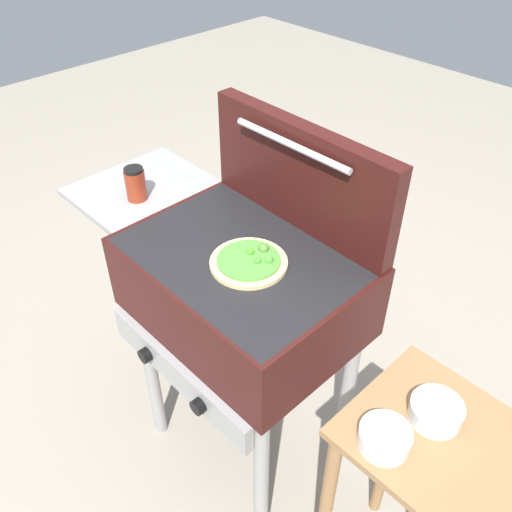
% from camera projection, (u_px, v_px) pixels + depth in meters
% --- Properties ---
extents(ground_plane, '(8.00, 8.00, 0.00)m').
position_uv_depth(ground_plane, '(247.00, 443.00, 2.01)').
color(ground_plane, gray).
extents(grill, '(0.96, 0.53, 0.90)m').
position_uv_depth(grill, '(239.00, 291.00, 1.54)').
color(grill, '#38110F').
rests_on(grill, ground_plane).
extents(grill_lid_open, '(0.63, 0.09, 0.30)m').
position_uv_depth(grill_lid_open, '(300.00, 176.00, 1.47)').
color(grill_lid_open, '#38110F').
rests_on(grill_lid_open, grill).
extents(pizza_veggie, '(0.20, 0.20, 0.04)m').
position_uv_depth(pizza_veggie, '(250.00, 261.00, 1.40)').
color(pizza_veggie, '#E0C17F').
rests_on(pizza_veggie, grill).
extents(sauce_jar, '(0.06, 0.06, 0.10)m').
position_uv_depth(sauce_jar, '(136.00, 184.00, 1.62)').
color(sauce_jar, maroon).
rests_on(sauce_jar, grill).
extents(prep_table, '(0.44, 0.36, 0.76)m').
position_uv_depth(prep_table, '(431.00, 494.00, 1.30)').
color(prep_table, olive).
rests_on(prep_table, ground_plane).
extents(topping_bowl_near, '(0.12, 0.12, 0.04)m').
position_uv_depth(topping_bowl_near, '(436.00, 412.00, 1.20)').
color(topping_bowl_near, silver).
rests_on(topping_bowl_near, prep_table).
extents(topping_bowl_far, '(0.11, 0.11, 0.04)m').
position_uv_depth(topping_bowl_far, '(384.00, 438.00, 1.15)').
color(topping_bowl_far, silver).
rests_on(topping_bowl_far, prep_table).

